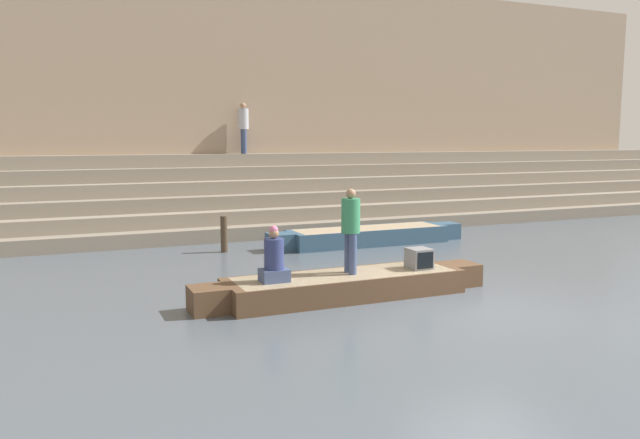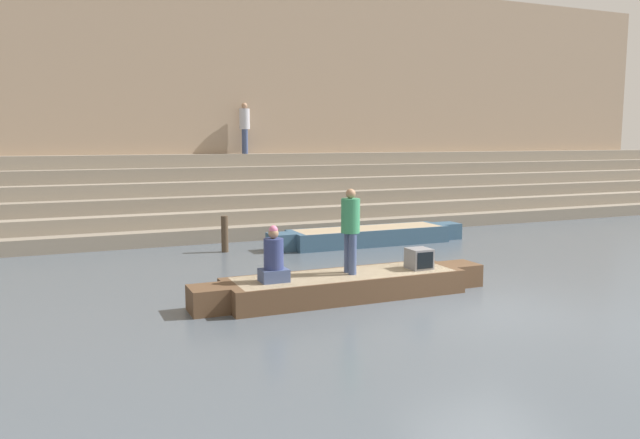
# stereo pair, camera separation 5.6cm
# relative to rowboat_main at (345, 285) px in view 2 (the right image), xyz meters

# --- Properties ---
(ground_plane) EXTENTS (120.00, 120.00, 0.00)m
(ground_plane) POSITION_rel_rowboat_main_xyz_m (1.89, -1.84, -0.24)
(ground_plane) COLOR #4C5660
(ghat_steps) EXTENTS (36.00, 3.52, 2.48)m
(ghat_steps) POSITION_rel_rowboat_main_xyz_m (1.89, 9.23, 0.66)
(ghat_steps) COLOR gray
(ghat_steps) RESTS_ON ground
(back_wall) EXTENTS (34.20, 1.28, 8.52)m
(back_wall) POSITION_rel_rowboat_main_xyz_m (1.89, 11.10, 3.99)
(back_wall) COLOR tan
(back_wall) RESTS_ON ground
(rowboat_main) EXTENTS (5.91, 1.37, 0.45)m
(rowboat_main) POSITION_rel_rowboat_main_xyz_m (0.00, 0.00, 0.00)
(rowboat_main) COLOR brown
(rowboat_main) RESTS_ON ground
(person_standing) EXTENTS (0.36, 0.36, 1.62)m
(person_standing) POSITION_rel_rowboat_main_xyz_m (0.12, 0.02, 1.14)
(person_standing) COLOR #3D4C75
(person_standing) RESTS_ON rowboat_main
(person_rowing) EXTENTS (0.50, 0.39, 1.02)m
(person_rowing) POSITION_rel_rowboat_main_xyz_m (-1.44, -0.06, 0.61)
(person_rowing) COLOR #3D4C75
(person_rowing) RESTS_ON rowboat_main
(tv_set) EXTENTS (0.43, 0.45, 0.40)m
(tv_set) POSITION_rel_rowboat_main_xyz_m (1.56, -0.13, 0.41)
(tv_set) COLOR slate
(tv_set) RESTS_ON rowboat_main
(moored_boat_shore) EXTENTS (5.97, 1.20, 0.47)m
(moored_boat_shore) POSITION_rel_rowboat_main_xyz_m (3.21, 5.16, 0.01)
(moored_boat_shore) COLOR #33516B
(moored_boat_shore) RESTS_ON ground
(mooring_post) EXTENTS (0.18, 0.18, 0.97)m
(mooring_post) POSITION_rel_rowboat_main_xyz_m (-0.88, 5.57, 0.24)
(mooring_post) COLOR #473828
(mooring_post) RESTS_ON ground
(person_on_steps) EXTENTS (0.35, 0.35, 1.72)m
(person_on_steps) POSITION_rel_rowboat_main_xyz_m (1.08, 10.21, 3.23)
(person_on_steps) COLOR #3D4C75
(person_on_steps) RESTS_ON ghat_steps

